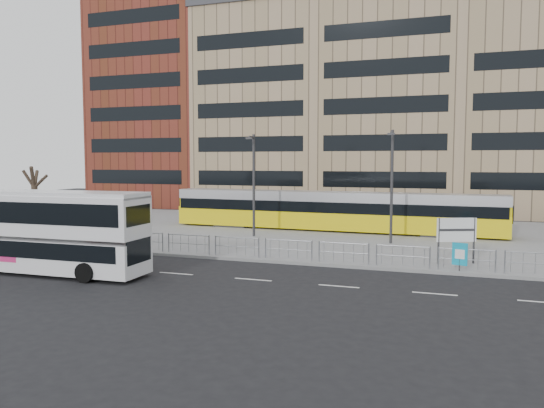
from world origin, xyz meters
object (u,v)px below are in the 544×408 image
(station_sign, at_px, (457,232))
(pedestrian, at_px, (131,226))
(tram, at_px, (331,211))
(ad_panel, at_px, (460,255))
(lamp_post_west, at_px, (253,180))
(lamp_post_east, at_px, (392,181))
(double_decker_bus, at_px, (48,229))
(traffic_light_west, at_px, (108,216))
(bare_tree, at_px, (34,165))

(station_sign, distance_m, pedestrian, 21.26)
(tram, height_order, station_sign, tram)
(station_sign, distance_m, ad_panel, 2.06)
(lamp_post_west, distance_m, lamp_post_east, 9.48)
(double_decker_bus, height_order, station_sign, double_decker_bus)
(pedestrian, height_order, lamp_post_west, lamp_post_west)
(traffic_light_west, bearing_deg, bare_tree, 174.39)
(station_sign, xyz_separation_m, pedestrian, (-21.11, 2.35, -0.84))
(ad_panel, relative_size, pedestrian, 0.85)
(tram, height_order, lamp_post_east, lamp_post_east)
(bare_tree, bearing_deg, ad_panel, -7.56)
(pedestrian, relative_size, bare_tree, 0.22)
(tram, height_order, bare_tree, bare_tree)
(station_sign, bearing_deg, bare_tree, 153.88)
(double_decker_bus, bearing_deg, ad_panel, 17.57)
(double_decker_bus, bearing_deg, bare_tree, 134.33)
(lamp_post_east, relative_size, bare_tree, 1.00)
(ad_panel, xyz_separation_m, pedestrian, (-21.28, 4.21, 0.01))
(ad_panel, height_order, pedestrian, pedestrian)
(pedestrian, bearing_deg, bare_tree, 80.60)
(tram, xyz_separation_m, traffic_light_west, (-11.01, -12.36, 0.49))
(lamp_post_east, bearing_deg, station_sign, -55.27)
(bare_tree, bearing_deg, double_decker_bus, -44.61)
(double_decker_bus, bearing_deg, tram, 61.92)
(station_sign, distance_m, traffic_light_west, 20.10)
(station_sign, bearing_deg, double_decker_bus, -178.41)
(station_sign, height_order, lamp_post_west, lamp_post_west)
(station_sign, relative_size, bare_tree, 0.33)
(station_sign, bearing_deg, tram, 107.99)
(double_decker_bus, distance_m, station_sign, 20.39)
(ad_panel, height_order, bare_tree, bare_tree)
(tram, distance_m, pedestrian, 14.71)
(traffic_light_west, xyz_separation_m, lamp_post_east, (16.07, 7.37, 2.02))
(tram, distance_m, station_sign, 13.99)
(tram, xyz_separation_m, lamp_post_west, (-4.42, -4.88, 2.44))
(ad_panel, distance_m, traffic_light_west, 20.22)
(station_sign, bearing_deg, traffic_light_west, 162.61)
(tram, relative_size, ad_panel, 18.44)
(double_decker_bus, height_order, lamp_post_east, lamp_post_east)
(lamp_post_east, height_order, bare_tree, lamp_post_east)
(traffic_light_west, bearing_deg, tram, 64.96)
(double_decker_bus, height_order, lamp_post_west, lamp_post_west)
(lamp_post_east, bearing_deg, double_decker_bus, -136.61)
(double_decker_bus, bearing_deg, pedestrian, 102.03)
(ad_panel, xyz_separation_m, traffic_light_west, (-20.19, 0.19, 1.18))
(tram, relative_size, traffic_light_west, 8.12)
(lamp_post_east, xyz_separation_m, bare_tree, (-25.07, -3.69, 1.01))
(tram, xyz_separation_m, pedestrian, (-12.10, -8.34, -0.68))
(lamp_post_west, bearing_deg, lamp_post_east, -0.71)
(pedestrian, height_order, traffic_light_west, traffic_light_west)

